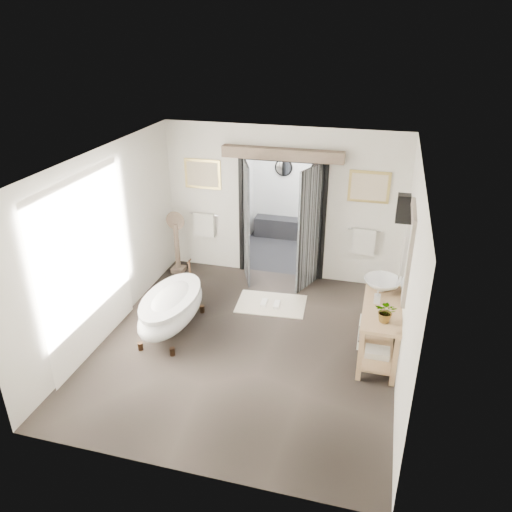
% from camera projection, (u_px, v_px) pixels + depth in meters
% --- Properties ---
extents(ground_plane, '(5.00, 5.00, 0.00)m').
position_uv_depth(ground_plane, '(246.00, 344.00, 7.75)').
color(ground_plane, '#4A3F38').
extents(room_shell, '(4.52, 5.02, 2.91)m').
position_uv_depth(room_shell, '(240.00, 237.00, 6.86)').
color(room_shell, silver).
rests_on(room_shell, ground_plane).
extents(shower_room, '(2.22, 2.01, 2.51)m').
position_uv_depth(shower_room, '(296.00, 206.00, 10.85)').
color(shower_room, black).
rests_on(shower_room, ground_plane).
extents(back_wall_dressing, '(3.82, 0.78, 2.52)m').
position_uv_depth(back_wall_dressing, '(280.00, 202.00, 9.10)').
color(back_wall_dressing, black).
rests_on(back_wall_dressing, ground_plane).
extents(clawfoot_tub, '(0.80, 1.79, 0.87)m').
position_uv_depth(clawfoot_tub, '(171.00, 307.00, 7.94)').
color(clawfoot_tub, '#362315').
rests_on(clawfoot_tub, ground_plane).
extents(vanity, '(0.57, 1.60, 0.85)m').
position_uv_depth(vanity, '(379.00, 323.00, 7.38)').
color(vanity, tan).
rests_on(vanity, ground_plane).
extents(pedestal_mirror, '(0.38, 0.24, 1.27)m').
position_uv_depth(pedestal_mirror, '(177.00, 246.00, 9.78)').
color(pedestal_mirror, brown).
rests_on(pedestal_mirror, ground_plane).
extents(rug, '(1.26, 0.89, 0.01)m').
position_uv_depth(rug, '(271.00, 304.00, 8.84)').
color(rug, silver).
rests_on(rug, ground_plane).
extents(slippers, '(0.35, 0.26, 0.05)m').
position_uv_depth(slippers, '(270.00, 304.00, 8.79)').
color(slippers, white).
rests_on(slippers, rug).
extents(basin, '(0.73, 0.73, 0.19)m').
position_uv_depth(basin, '(382.00, 284.00, 7.54)').
color(basin, white).
rests_on(basin, vanity).
extents(plant, '(0.33, 0.30, 0.32)m').
position_uv_depth(plant, '(386.00, 311.00, 6.72)').
color(plant, gray).
rests_on(plant, vanity).
extents(soap_bottle_a, '(0.09, 0.09, 0.20)m').
position_uv_depth(soap_bottle_a, '(377.00, 297.00, 7.19)').
color(soap_bottle_a, gray).
rests_on(soap_bottle_a, vanity).
extents(soap_bottle_b, '(0.18, 0.18, 0.18)m').
position_uv_depth(soap_bottle_b, '(380.00, 276.00, 7.82)').
color(soap_bottle_b, gray).
rests_on(soap_bottle_b, vanity).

